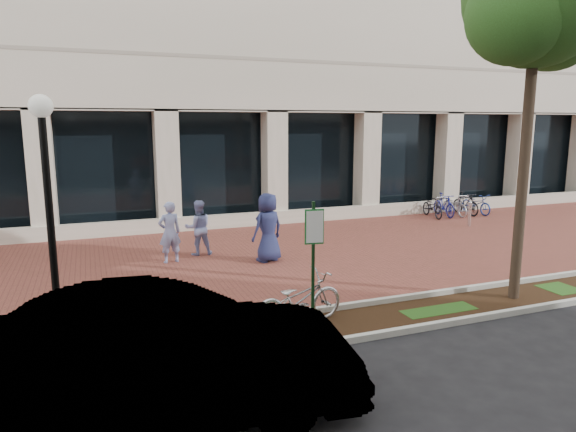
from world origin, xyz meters
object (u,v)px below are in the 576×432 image
object	(u,v)px
lamppost	(50,212)
bollard	(470,214)
pedestrian_mid	(198,228)
pedestrian_right	(268,228)
parking_sign	(313,252)
locked_bicycle	(298,300)
pedestrian_left	(170,232)
sedan_near_curb	(161,357)
street_tree	(538,4)
bike_rack_cluster	(455,205)

from	to	relation	value
lamppost	bollard	size ratio (longest dim) A/B	4.40
pedestrian_mid	pedestrian_right	bearing A→B (deg)	139.70
parking_sign	pedestrian_right	distance (m)	5.13
locked_bicycle	pedestrian_left	size ratio (longest dim) A/B	1.14
pedestrian_right	sedan_near_curb	bearing A→B (deg)	41.36
street_tree	locked_bicycle	xyz separation A→B (m)	(-5.01, 0.25, -5.58)
locked_bicycle	pedestrian_right	world-z (taller)	pedestrian_right
pedestrian_mid	lamppost	bearing A→B (deg)	59.14
parking_sign	pedestrian_mid	xyz separation A→B (m)	(-0.74, 6.44, -0.75)
street_tree	pedestrian_left	size ratio (longest dim) A/B	4.57
locked_bicycle	pedestrian_right	xyz separation A→B (m)	(0.96, 4.51, 0.45)
street_tree	bollard	bearing A→B (deg)	56.24
parking_sign	pedestrian_mid	bearing A→B (deg)	105.69
pedestrian_mid	bollard	xyz separation A→B (m)	(10.12, 0.46, -0.31)
parking_sign	lamppost	distance (m)	4.35
parking_sign	lamppost	xyz separation A→B (m)	(-4.19, 0.85, 0.82)
lamppost	bollard	world-z (taller)	lamppost
street_tree	locked_bicycle	size ratio (longest dim) A/B	4.03
locked_bicycle	street_tree	bearing A→B (deg)	-104.35
pedestrian_mid	bollard	distance (m)	10.14
parking_sign	bollard	world-z (taller)	parking_sign
parking_sign	street_tree	world-z (taller)	street_tree
pedestrian_mid	bike_rack_cluster	bearing A→B (deg)	-166.27
sedan_near_curb	parking_sign	bearing A→B (deg)	-51.09
pedestrian_mid	bollard	bearing A→B (deg)	-176.53
bollard	pedestrian_left	bearing A→B (deg)	-174.67
street_tree	locked_bicycle	bearing A→B (deg)	177.10
sedan_near_curb	bike_rack_cluster	bearing A→B (deg)	-43.16
street_tree	pedestrian_left	world-z (taller)	street_tree
locked_bicycle	bike_rack_cluster	size ratio (longest dim) A/B	0.66
lamppost	pedestrian_right	bearing A→B (deg)	39.37
bollard	locked_bicycle	bearing A→B (deg)	-145.92
locked_bicycle	pedestrian_left	distance (m)	5.60
lamppost	bollard	xyz separation A→B (m)	(13.57, 6.05, -1.88)
pedestrian_mid	sedan_near_curb	bearing A→B (deg)	76.21
locked_bicycle	sedan_near_curb	bearing A→B (deg)	117.10
pedestrian_right	lamppost	bearing A→B (deg)	19.88
bike_rack_cluster	pedestrian_left	bearing A→B (deg)	-161.48
parking_sign	lamppost	size ratio (longest dim) A/B	0.58
locked_bicycle	bike_rack_cluster	xyz separation A→B (m)	(10.49, 8.48, -0.06)
street_tree	pedestrian_mid	world-z (taller)	street_tree
parking_sign	bollard	bearing A→B (deg)	45.53
pedestrian_left	pedestrian_right	distance (m)	2.66
parking_sign	pedestrian_left	size ratio (longest dim) A/B	1.43
pedestrian_right	sedan_near_curb	xyz separation A→B (m)	(-3.76, -6.74, -0.12)
pedestrian_mid	bike_rack_cluster	xyz separation A→B (m)	(11.15, 2.55, -0.35)
pedestrian_mid	bollard	world-z (taller)	pedestrian_mid
street_tree	sedan_near_curb	distance (m)	9.61
bollard	parking_sign	bearing A→B (deg)	-143.65
parking_sign	bike_rack_cluster	xyz separation A→B (m)	(10.41, 8.99, -1.10)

